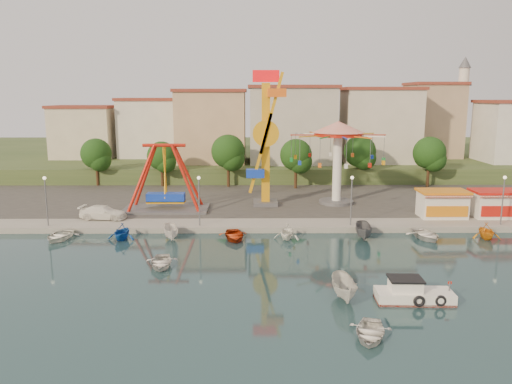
{
  "coord_description": "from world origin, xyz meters",
  "views": [
    {
      "loc": [
        -2.47,
        -38.18,
        14.13
      ],
      "look_at": [
        -2.03,
        14.0,
        4.0
      ],
      "focal_mm": 35.0,
      "sensor_mm": 36.0,
      "label": 1
    }
  ],
  "objects_px": {
    "rowboat_a": "(161,262)",
    "van": "(103,212)",
    "wave_swinger": "(338,144)",
    "kamikaze_tower": "(267,141)",
    "cabin_motorboat": "(412,295)",
    "pirate_ship_ride": "(165,179)",
    "skiff": "(345,288)"
  },
  "relations": [
    {
      "from": "kamikaze_tower",
      "to": "cabin_motorboat",
      "type": "distance_m",
      "value": 30.96
    },
    {
      "from": "skiff",
      "to": "van",
      "type": "height_order",
      "value": "van"
    },
    {
      "from": "kamikaze_tower",
      "to": "wave_swinger",
      "type": "bearing_deg",
      "value": 6.77
    },
    {
      "from": "kamikaze_tower",
      "to": "rowboat_a",
      "type": "bearing_deg",
      "value": -114.31
    },
    {
      "from": "rowboat_a",
      "to": "skiff",
      "type": "bearing_deg",
      "value": -31.78
    },
    {
      "from": "kamikaze_tower",
      "to": "van",
      "type": "distance_m",
      "value": 20.93
    },
    {
      "from": "pirate_ship_ride",
      "to": "cabin_motorboat",
      "type": "relative_size",
      "value": 1.87
    },
    {
      "from": "cabin_motorboat",
      "to": "rowboat_a",
      "type": "xyz_separation_m",
      "value": [
        -18.81,
        7.38,
        -0.11
      ]
    },
    {
      "from": "rowboat_a",
      "to": "van",
      "type": "height_order",
      "value": "van"
    },
    {
      "from": "wave_swinger",
      "to": "skiff",
      "type": "xyz_separation_m",
      "value": [
        -4.23,
        -28.99,
        -7.4
      ]
    },
    {
      "from": "pirate_ship_ride",
      "to": "wave_swinger",
      "type": "bearing_deg",
      "value": 10.03
    },
    {
      "from": "kamikaze_tower",
      "to": "rowboat_a",
      "type": "xyz_separation_m",
      "value": [
        -9.49,
        -21.01,
        -8.2
      ]
    },
    {
      "from": "kamikaze_tower",
      "to": "cabin_motorboat",
      "type": "relative_size",
      "value": 3.09
    },
    {
      "from": "kamikaze_tower",
      "to": "skiff",
      "type": "distance_m",
      "value": 29.38
    },
    {
      "from": "kamikaze_tower",
      "to": "skiff",
      "type": "xyz_separation_m",
      "value": [
        4.66,
        -27.94,
        -7.8
      ]
    },
    {
      "from": "wave_swinger",
      "to": "kamikaze_tower",
      "type": "bearing_deg",
      "value": -173.23
    },
    {
      "from": "rowboat_a",
      "to": "van",
      "type": "distance_m",
      "value": 16.67
    },
    {
      "from": "cabin_motorboat",
      "to": "skiff",
      "type": "distance_m",
      "value": 4.68
    },
    {
      "from": "kamikaze_tower",
      "to": "wave_swinger",
      "type": "relative_size",
      "value": 1.42
    },
    {
      "from": "wave_swinger",
      "to": "cabin_motorboat",
      "type": "distance_m",
      "value": 30.44
    },
    {
      "from": "wave_swinger",
      "to": "van",
      "type": "height_order",
      "value": "wave_swinger"
    },
    {
      "from": "cabin_motorboat",
      "to": "kamikaze_tower",
      "type": "bearing_deg",
      "value": 110.25
    },
    {
      "from": "wave_swinger",
      "to": "rowboat_a",
      "type": "distance_m",
      "value": 29.77
    },
    {
      "from": "pirate_ship_ride",
      "to": "rowboat_a",
      "type": "distance_m",
      "value": 18.96
    },
    {
      "from": "skiff",
      "to": "van",
      "type": "relative_size",
      "value": 0.8
    },
    {
      "from": "cabin_motorboat",
      "to": "rowboat_a",
      "type": "distance_m",
      "value": 20.2
    },
    {
      "from": "cabin_motorboat",
      "to": "van",
      "type": "relative_size",
      "value": 1.04
    },
    {
      "from": "pirate_ship_ride",
      "to": "cabin_motorboat",
      "type": "xyz_separation_m",
      "value": [
        21.42,
        -25.73,
        -3.9
      ]
    },
    {
      "from": "van",
      "to": "pirate_ship_ride",
      "type": "bearing_deg",
      "value": -48.74
    },
    {
      "from": "wave_swinger",
      "to": "cabin_motorboat",
      "type": "relative_size",
      "value": 2.17
    },
    {
      "from": "pirate_ship_ride",
      "to": "van",
      "type": "relative_size",
      "value": 1.94
    },
    {
      "from": "kamikaze_tower",
      "to": "skiff",
      "type": "bearing_deg",
      "value": -80.52
    }
  ]
}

